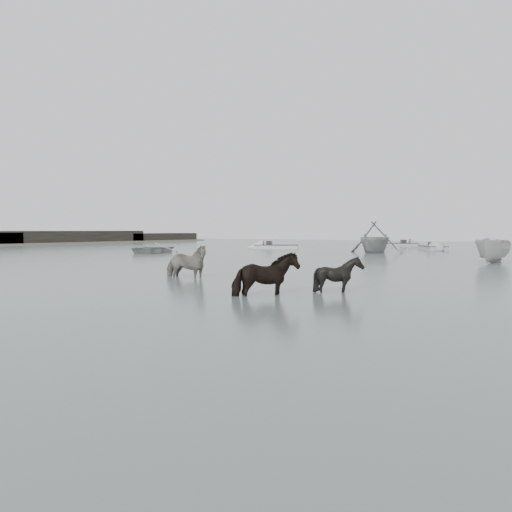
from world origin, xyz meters
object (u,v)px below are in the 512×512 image
at_px(pony_black, 339,270).
at_px(rowboat_lead, 150,247).
at_px(pony_pinto, 186,256).
at_px(pony_dark, 266,268).

relative_size(pony_black, rowboat_lead, 0.29).
relative_size(pony_pinto, pony_black, 1.49).
height_order(pony_pinto, rowboat_lead, pony_pinto).
bearing_deg(pony_pinto, pony_dark, -130.34).
bearing_deg(pony_pinto, pony_black, -110.87).
bearing_deg(pony_black, pony_pinto, 88.92).
xyz_separation_m(pony_black, rowboat_lead, (-22.77, 13.77, -0.18)).
bearing_deg(pony_black, pony_dark, 152.76).
bearing_deg(pony_pinto, rowboat_lead, 36.76).
height_order(pony_pinto, pony_black, pony_pinto).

